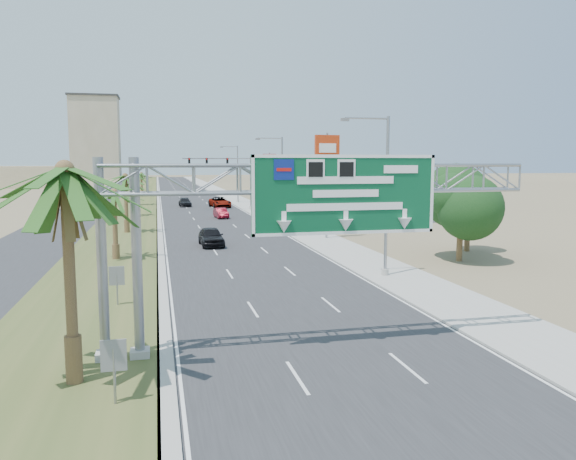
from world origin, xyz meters
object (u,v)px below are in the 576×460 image
(store_building, at_px, (359,198))
(car_far, at_px, (185,202))
(sign_gantry, at_px, (303,193))
(pole_sign_blue, at_px, (291,177))
(car_left_lane, at_px, (211,237))
(pole_sign_red_near, at_px, (327,155))
(car_mid_lane, at_px, (221,213))
(palm_near, at_px, (65,172))
(pole_sign_red_far, at_px, (270,164))
(car_right_lane, at_px, (220,202))
(signal_mast, at_px, (237,178))

(store_building, height_order, car_far, store_building)
(sign_gantry, height_order, car_far, sign_gantry)
(car_far, distance_m, pole_sign_blue, 27.56)
(car_left_lane, bearing_deg, pole_sign_red_near, 8.55)
(store_building, bearing_deg, sign_gantry, -112.36)
(car_mid_lane, height_order, pole_sign_blue, pole_sign_blue)
(store_building, bearing_deg, palm_near, -118.28)
(store_building, relative_size, car_far, 3.93)
(palm_near, height_order, pole_sign_red_far, pole_sign_red_far)
(car_left_lane, relative_size, pole_sign_blue, 0.65)
(store_building, relative_size, car_mid_lane, 4.55)
(store_building, relative_size, car_right_lane, 3.06)
(palm_near, height_order, signal_mast, palm_near)
(store_building, xyz_separation_m, pole_sign_blue, (-12.22, -8.97, 3.32))
(sign_gantry, relative_size, pole_sign_red_far, 1.93)
(car_left_lane, relative_size, pole_sign_red_near, 0.48)
(sign_gantry, bearing_deg, palm_near, -166.68)
(sign_gantry, distance_m, pole_sign_red_far, 71.70)
(store_building, relative_size, pole_sign_red_far, 2.07)
(car_mid_lane, xyz_separation_m, car_far, (-3.59, 20.25, 0.01))
(car_mid_lane, relative_size, pole_sign_red_near, 0.40)
(pole_sign_red_near, bearing_deg, car_far, 104.81)
(palm_near, height_order, car_far, palm_near)
(signal_mast, height_order, car_far, signal_mast)
(signal_mast, distance_m, pole_sign_red_far, 10.92)
(palm_near, bearing_deg, pole_sign_red_near, 60.02)
(car_mid_lane, xyz_separation_m, pole_sign_blue, (8.28, -4.19, 4.67))
(store_building, distance_m, car_left_lane, 37.28)
(car_far, relative_size, pole_sign_red_far, 0.53)
(car_mid_lane, xyz_separation_m, pole_sign_red_far, (10.22, 19.26, 6.23))
(sign_gantry, xyz_separation_m, pole_sign_red_far, (12.78, 70.55, 0.82))
(palm_near, distance_m, pole_sign_red_far, 75.43)
(car_left_lane, bearing_deg, car_right_lane, 80.69)
(car_mid_lane, bearing_deg, signal_mast, 66.21)
(sign_gantry, xyz_separation_m, pole_sign_red_near, (10.06, 29.63, 1.78))
(car_right_lane, relative_size, car_far, 1.29)
(car_right_lane, height_order, car_far, car_right_lane)
(palm_near, height_order, car_right_lane, palm_near)
(car_mid_lane, height_order, car_far, car_far)
(car_left_lane, bearing_deg, signal_mast, 76.24)
(car_mid_lane, relative_size, car_right_lane, 0.67)
(car_mid_lane, bearing_deg, car_left_lane, -103.33)
(car_left_lane, xyz_separation_m, car_mid_lane, (3.50, 23.72, -0.16))
(car_right_lane, xyz_separation_m, car_far, (-5.33, 3.07, -0.15))
(car_left_lane, distance_m, pole_sign_red_far, 45.52)
(store_building, height_order, pole_sign_red_near, pole_sign_red_near)
(car_far, xyz_separation_m, pole_sign_blue, (11.87, -24.44, 4.65))
(car_mid_lane, distance_m, car_far, 20.57)
(car_left_lane, distance_m, car_far, 43.97)
(store_building, bearing_deg, pole_sign_red_far, 125.38)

